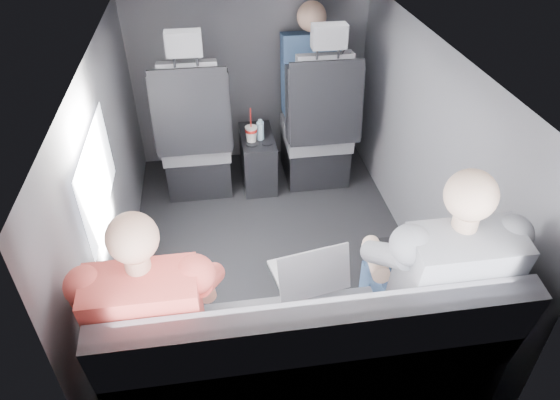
{
  "coord_description": "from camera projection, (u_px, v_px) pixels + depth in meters",
  "views": [
    {
      "loc": [
        -0.32,
        -2.38,
        2.2
      ],
      "look_at": [
        0.03,
        -0.05,
        0.48
      ],
      "focal_mm": 32.0,
      "sensor_mm": 36.0,
      "label": 1
    }
  ],
  "objects": [
    {
      "name": "panel_front",
      "position": [
        250.0,
        79.0,
        3.87
      ],
      "size": [
        1.8,
        0.02,
        1.35
      ],
      "primitive_type": "cube",
      "color": "#56565B",
      "rests_on": "floor"
    },
    {
      "name": "soda_cup",
      "position": [
        251.0,
        134.0,
        3.59
      ],
      "size": [
        0.09,
        0.09,
        0.27
      ],
      "color": "white",
      "rests_on": "center_console"
    },
    {
      "name": "front_seat_left",
      "position": [
        196.0,
        143.0,
        3.61
      ],
      "size": [
        0.52,
        0.58,
        1.26
      ],
      "color": "black",
      "rests_on": "floor"
    },
    {
      "name": "passenger_rear_right",
      "position": [
        432.0,
        282.0,
        2.15
      ],
      "size": [
        0.54,
        0.65,
        1.28
      ],
      "color": "navy",
      "rests_on": "rear_bench"
    },
    {
      "name": "water_bottle",
      "position": [
        260.0,
        130.0,
        3.62
      ],
      "size": [
        0.05,
        0.05,
        0.16
      ],
      "color": "#99BBCF",
      "rests_on": "center_console"
    },
    {
      "name": "floor",
      "position": [
        274.0,
        255.0,
        3.24
      ],
      "size": [
        2.6,
        2.6,
        0.0
      ],
      "primitive_type": "plane",
      "color": "black",
      "rests_on": "ground"
    },
    {
      "name": "panel_right",
      "position": [
        424.0,
        155.0,
        2.94
      ],
      "size": [
        0.02,
        2.6,
        1.35
      ],
      "primitive_type": "cube",
      "color": "#56565B",
      "rests_on": "floor"
    },
    {
      "name": "rear_bench",
      "position": [
        307.0,
        365.0,
        2.21
      ],
      "size": [
        1.6,
        0.57,
        0.92
      ],
      "color": "slate",
      "rests_on": "floor"
    },
    {
      "name": "passenger_front_right",
      "position": [
        310.0,
        75.0,
        3.71
      ],
      "size": [
        0.42,
        0.42,
        0.86
      ],
      "color": "navy",
      "rests_on": "front_seat_right"
    },
    {
      "name": "side_window",
      "position": [
        97.0,
        176.0,
        2.36
      ],
      "size": [
        0.02,
        0.75,
        0.42
      ],
      "primitive_type": "cube",
      "color": "white",
      "rests_on": "panel_left"
    },
    {
      "name": "laptop_white",
      "position": [
        157.0,
        287.0,
        2.14
      ],
      "size": [
        0.37,
        0.35,
        0.26
      ],
      "color": "silver",
      "rests_on": "passenger_rear_left"
    },
    {
      "name": "front_seat_right",
      "position": [
        318.0,
        134.0,
        3.72
      ],
      "size": [
        0.52,
        0.58,
        1.26
      ],
      "color": "black",
      "rests_on": "floor"
    },
    {
      "name": "laptop_black",
      "position": [
        426.0,
        253.0,
        2.32
      ],
      "size": [
        0.35,
        0.31,
        0.25
      ],
      "color": "black",
      "rests_on": "passenger_rear_right"
    },
    {
      "name": "seatbelt",
      "position": [
        325.0,
        94.0,
        3.35
      ],
      "size": [
        0.35,
        0.11,
        0.59
      ],
      "primitive_type": "cube",
      "rotation": [
        -0.14,
        0.49,
        0.0
      ],
      "color": "black",
      "rests_on": "front_seat_right"
    },
    {
      "name": "center_console",
      "position": [
        258.0,
        159.0,
        3.82
      ],
      "size": [
        0.24,
        0.48,
        0.41
      ],
      "color": "black",
      "rests_on": "floor"
    },
    {
      "name": "panel_left",
      "position": [
        110.0,
        181.0,
        2.73
      ],
      "size": [
        0.02,
        2.6,
        1.35
      ],
      "primitive_type": "cube",
      "color": "#56565B",
      "rests_on": "floor"
    },
    {
      "name": "passenger_rear_left",
      "position": [
        156.0,
        316.0,
        2.02
      ],
      "size": [
        0.5,
        0.62,
        1.22
      ],
      "color": "#303035",
      "rests_on": "rear_bench"
    },
    {
      "name": "ceiling",
      "position": [
        272.0,
        51.0,
        2.44
      ],
      "size": [
        2.6,
        2.6,
        0.0
      ],
      "primitive_type": "plane",
      "rotation": [
        3.14,
        0.0,
        0.0
      ],
      "color": "#B2B2AD",
      "rests_on": "panel_back"
    },
    {
      "name": "laptop_silver",
      "position": [
        310.0,
        271.0,
        2.22
      ],
      "size": [
        0.36,
        0.34,
        0.23
      ],
      "color": "#BABABF",
      "rests_on": "rear_bench"
    },
    {
      "name": "panel_back",
      "position": [
        322.0,
        359.0,
        1.8
      ],
      "size": [
        1.8,
        0.02,
        1.35
      ],
      "primitive_type": "cube",
      "color": "#56565B",
      "rests_on": "floor"
    }
  ]
}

